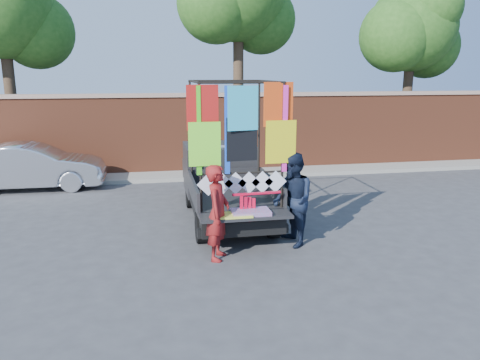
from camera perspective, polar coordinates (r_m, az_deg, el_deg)
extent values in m
plane|color=#38383A|center=(9.12, 3.08, -7.92)|extent=(90.00, 90.00, 0.00)
cube|color=brown|center=(15.53, -3.03, 5.55)|extent=(30.00, 0.35, 2.50)
cube|color=gray|center=(15.42, -3.09, 10.35)|extent=(30.00, 0.45, 0.12)
cube|color=gray|center=(15.05, -2.62, 0.72)|extent=(30.00, 1.20, 0.12)
cylinder|color=#38281C|center=(17.07, -26.13, 8.98)|extent=(0.36, 0.36, 4.90)
sphere|color=#225017|center=(17.17, -27.10, 18.31)|extent=(3.20, 3.20, 3.20)
sphere|color=#225017|center=(17.28, -23.51, 16.25)|extent=(2.40, 2.40, 2.40)
cylinder|color=#38281C|center=(16.76, -0.21, 11.19)|extent=(0.36, 0.36, 5.46)
sphere|color=#225017|center=(17.42, 2.61, 18.95)|extent=(2.40, 2.40, 2.40)
sphere|color=#225017|center=(16.47, -2.93, 20.66)|extent=(2.60, 2.60, 2.60)
cylinder|color=#38281C|center=(19.07, 19.65, 9.29)|extent=(0.36, 0.36, 4.55)
sphere|color=#225017|center=(19.11, 20.27, 17.08)|extent=(3.20, 3.20, 3.20)
sphere|color=#225017|center=(19.87, 21.82, 14.89)|extent=(2.40, 2.40, 2.40)
sphere|color=#225017|center=(18.43, 18.45, 16.37)|extent=(2.60, 2.60, 2.60)
sphere|color=#225017|center=(18.82, 22.24, 19.00)|extent=(2.20, 2.20, 2.20)
cylinder|color=black|center=(11.57, -6.06, -1.85)|extent=(0.20, 0.61, 0.61)
cylinder|color=black|center=(9.19, -4.75, -5.77)|extent=(0.20, 0.61, 0.61)
cylinder|color=black|center=(11.76, 0.96, -1.53)|extent=(0.20, 0.61, 0.61)
cylinder|color=black|center=(9.43, 4.03, -5.25)|extent=(0.20, 0.61, 0.61)
cube|color=black|center=(10.37, -1.50, -2.63)|extent=(1.57, 3.88, 0.28)
cube|color=black|center=(9.64, -0.85, -2.24)|extent=(1.66, 2.13, 0.09)
cube|color=black|center=(9.49, -5.70, -1.28)|extent=(0.06, 2.13, 0.42)
cube|color=black|center=(9.76, 3.86, -0.85)|extent=(0.06, 2.13, 0.42)
cube|color=black|center=(10.59, -1.82, 0.28)|extent=(1.66, 0.06, 0.42)
cube|color=black|center=(11.45, -2.52, 1.47)|extent=(1.66, 1.48, 1.16)
cube|color=#8C9EAD|center=(10.98, -2.23, 2.94)|extent=(1.48, 0.06, 0.51)
cube|color=#8C9EAD|center=(12.09, -3.00, 2.98)|extent=(1.48, 0.09, 0.65)
cube|color=black|center=(12.48, -3.18, 1.35)|extent=(1.62, 0.83, 0.51)
cube|color=black|center=(8.41, 0.67, -4.38)|extent=(1.66, 0.51, 0.06)
cube|color=black|center=(8.72, 0.39, -6.18)|extent=(1.71, 0.14, 0.17)
cylinder|color=black|center=(8.34, -4.87, 3.78)|extent=(0.05, 0.05, 2.31)
cylinder|color=black|center=(10.26, -6.00, 5.47)|extent=(0.05, 0.05, 2.31)
cylinder|color=black|center=(8.63, 5.22, 4.07)|extent=(0.05, 0.05, 2.31)
cylinder|color=black|center=(10.49, 2.32, 5.69)|extent=(0.05, 0.05, 2.31)
cylinder|color=black|center=(8.35, 0.27, 11.80)|extent=(1.57, 0.04, 0.04)
cylinder|color=black|center=(10.26, -1.84, 12.01)|extent=(1.57, 0.04, 0.04)
cylinder|color=black|center=(9.21, -5.65, 11.84)|extent=(0.04, 1.99, 0.04)
cylinder|color=black|center=(9.46, 3.73, 11.91)|extent=(0.04, 1.99, 0.04)
cylinder|color=black|center=(8.54, 0.26, 0.88)|extent=(1.57, 0.04, 0.04)
cube|color=red|center=(8.25, -4.50, 8.85)|extent=(0.57, 0.01, 0.79)
cube|color=#2EB5DD|center=(8.31, 0.34, 8.92)|extent=(0.57, 0.01, 0.79)
cube|color=#EB4913|center=(8.51, 4.93, 8.97)|extent=(0.57, 0.01, 0.79)
cube|color=#75F42B|center=(8.28, -4.40, 4.68)|extent=(0.57, 0.01, 0.79)
cube|color=black|center=(8.41, 0.29, 4.86)|extent=(0.57, 0.01, 0.79)
cube|color=yellow|center=(8.54, 4.92, 4.93)|extent=(0.57, 0.01, 0.79)
cube|color=#3FCC19|center=(8.26, -5.07, 5.95)|extent=(0.09, 0.01, 1.57)
cube|color=#EE27AE|center=(8.56, 5.51, 6.18)|extent=(0.09, 0.01, 1.57)
cube|color=blue|center=(8.32, -1.57, 6.05)|extent=(0.09, 0.01, 1.57)
cube|color=silver|center=(8.46, -3.89, -0.55)|extent=(0.42, 0.01, 0.42)
cube|color=silver|center=(8.49, -2.21, -0.48)|extent=(0.42, 0.01, 0.42)
cube|color=silver|center=(8.53, -0.54, -0.41)|extent=(0.42, 0.01, 0.42)
cube|color=silver|center=(8.58, 1.12, -0.34)|extent=(0.42, 0.01, 0.42)
cube|color=silver|center=(8.63, 2.75, -0.26)|extent=(0.42, 0.01, 0.42)
cube|color=silver|center=(8.69, 4.36, -0.19)|extent=(0.42, 0.01, 0.42)
cube|color=#EC3454|center=(8.41, 1.29, -3.93)|extent=(0.69, 0.42, 0.07)
cube|color=#DCE247|center=(8.30, -0.81, -4.30)|extent=(0.65, 0.37, 0.04)
imported|color=silver|center=(14.49, -24.03, 1.51)|extent=(3.97, 1.41, 1.31)
imported|color=maroon|center=(8.22, -2.73, -3.99)|extent=(0.59, 0.72, 1.70)
imported|color=black|center=(8.90, 6.45, -2.42)|extent=(0.76, 0.94, 1.80)
cube|color=red|center=(8.47, 2.06, -1.64)|extent=(0.91, 0.10, 0.04)
cube|color=red|center=(8.47, 0.18, -3.63)|extent=(0.06, 0.02, 0.52)
cube|color=red|center=(8.49, 0.69, -3.74)|extent=(0.06, 0.02, 0.52)
cube|color=red|center=(8.51, 1.19, -3.84)|extent=(0.06, 0.02, 0.52)
cube|color=red|center=(8.53, 1.69, -3.94)|extent=(0.06, 0.02, 0.52)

